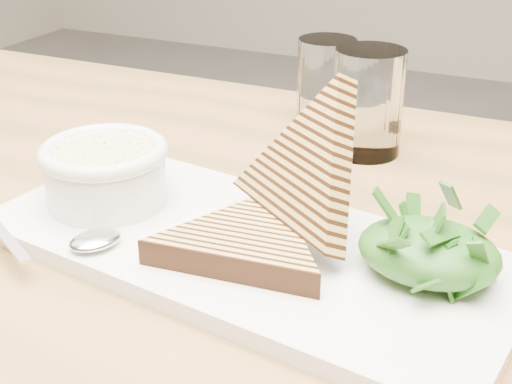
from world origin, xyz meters
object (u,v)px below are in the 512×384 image
at_px(soup_bowl, 106,180).
at_px(glass_near, 326,82).
at_px(table_top, 133,225).
at_px(platter, 246,248).
at_px(glass_far, 368,102).

height_order(soup_bowl, glass_near, glass_near).
xyz_separation_m(table_top, platter, (0.14, -0.04, 0.03)).
xyz_separation_m(soup_bowl, glass_near, (0.09, 0.31, 0.02)).
bearing_deg(glass_far, table_top, -125.65).
distance_m(table_top, glass_near, 0.31).
bearing_deg(glass_far, soup_bowl, -123.87).
distance_m(table_top, soup_bowl, 0.06).
height_order(table_top, glass_near, glass_near).
xyz_separation_m(platter, glass_far, (0.02, 0.26, 0.05)).
height_order(glass_near, glass_far, glass_far).
relative_size(soup_bowl, glass_near, 1.02).
xyz_separation_m(glass_near, glass_far, (0.07, -0.06, 0.01)).
bearing_deg(glass_far, platter, -94.85).
xyz_separation_m(table_top, soup_bowl, (-0.01, -0.02, 0.06)).
bearing_deg(soup_bowl, glass_near, 73.11).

